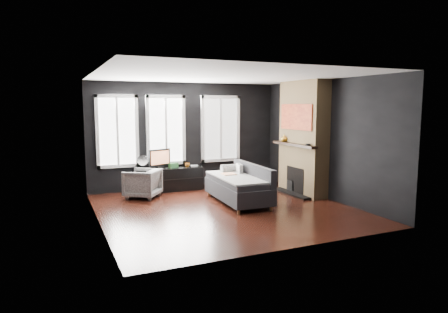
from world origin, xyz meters
name	(u,v)px	position (x,y,z in m)	size (l,w,h in m)	color
floor	(225,209)	(0.00, 0.00, 0.00)	(5.00, 5.00, 0.00)	black
ceiling	(225,76)	(0.00, 0.00, 2.70)	(5.00, 5.00, 0.00)	white
wall_back	(186,135)	(0.00, 2.50, 1.35)	(5.00, 0.02, 2.70)	black
wall_left	(97,149)	(-2.50, 0.00, 1.35)	(0.02, 5.00, 2.70)	black
wall_right	(326,140)	(2.50, 0.00, 1.35)	(0.02, 5.00, 2.70)	black
windows	(169,95)	(-0.45, 2.46, 2.38)	(4.00, 0.16, 1.76)	white
fireplace	(303,138)	(2.30, 0.60, 1.35)	(0.70, 1.62, 2.70)	#93724C
sofa	(238,184)	(0.48, 0.40, 0.42)	(0.97, 1.95, 0.84)	black
stripe_pillow	(239,172)	(0.71, 0.81, 0.60)	(0.09, 0.36, 0.36)	gray
armchair	(142,182)	(-1.34, 1.72, 0.37)	(0.71, 0.67, 0.73)	white
media_console	(169,179)	(-0.57, 2.24, 0.29)	(1.67, 0.52, 0.57)	black
monitor	(159,157)	(-0.79, 2.21, 0.85)	(0.61, 0.13, 0.55)	black
desk_fan	(143,162)	(-1.20, 2.25, 0.76)	(0.26, 0.26, 0.37)	gray
mug	(187,164)	(-0.08, 2.20, 0.64)	(0.13, 0.10, 0.13)	orange
book	(191,162)	(0.04, 2.27, 0.69)	(0.17, 0.02, 0.24)	tan
storage_box	(173,165)	(-0.44, 2.22, 0.63)	(0.21, 0.14, 0.12)	#347B3C
mantel_vase	(284,138)	(2.05, 1.05, 1.32)	(0.17, 0.18, 0.17)	gold
mantel_clock	(308,145)	(2.05, 0.05, 1.25)	(0.11, 0.11, 0.04)	black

